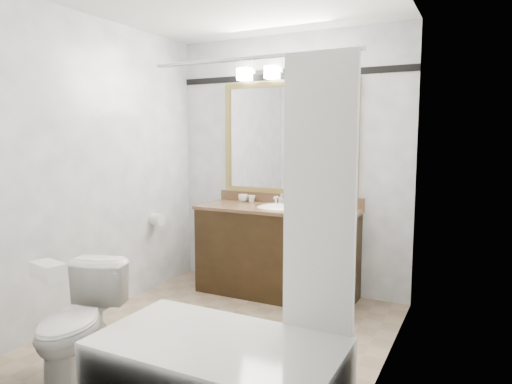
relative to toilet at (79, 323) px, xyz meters
The scene contains 15 objects.
room 1.38m from the toilet, 61.73° to the left, with size 2.42×2.62×2.52m.
vanity 2.00m from the toilet, 75.68° to the left, with size 1.53×0.58×0.97m.
mirror 2.53m from the toilet, 77.34° to the left, with size 1.40×0.04×1.10m.
vanity_light_bar 2.84m from the toilet, 77.03° to the left, with size 1.02×0.14×0.12m.
accent_stripe 2.87m from the toilet, 77.41° to the left, with size 2.40×0.01×0.06m, color black.
bathtub 1.05m from the toilet, ahead, with size 1.30×0.75×1.96m.
tp_roll 1.75m from the toilet, 112.15° to the left, with size 0.12×0.12×0.11m, color white.
toilet is the anchor object (origin of this frame).
tissue_box 0.44m from the toilet, 90.00° to the right, with size 0.22×0.12×0.09m, color white.
coffee_maker 2.27m from the toilet, 64.36° to the left, with size 0.18×0.23×0.35m.
cup_left 2.21m from the toilet, 89.38° to the left, with size 0.10×0.10×0.08m, color white.
cup_right 2.21m from the toilet, 86.70° to the left, with size 0.08×0.08×0.07m, color white.
soap_bottle_a 2.27m from the toilet, 78.42° to the left, with size 0.05×0.05×0.10m, color white.
soap_bottle_b 2.29m from the toilet, 74.97° to the left, with size 0.07×0.07×0.09m, color white.
soap_bar 2.21m from the toilet, 72.64° to the left, with size 0.08×0.05×0.02m, color beige.
Camera 1 is at (1.74, -2.87, 1.51)m, focal length 32.00 mm.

